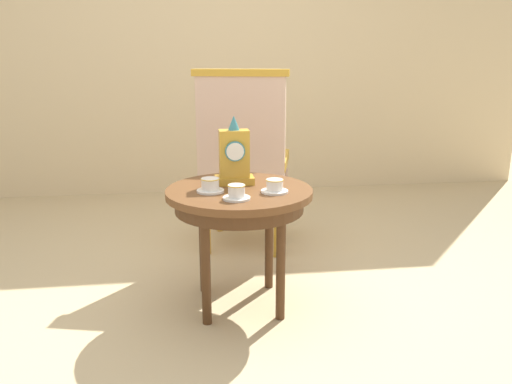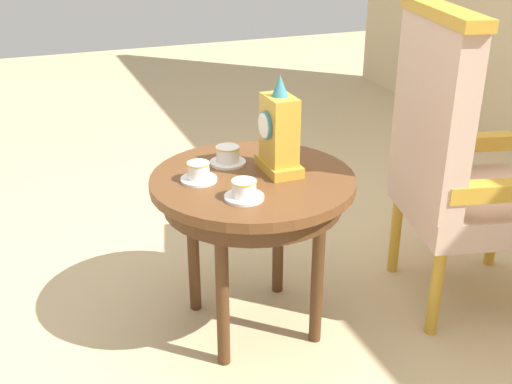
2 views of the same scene
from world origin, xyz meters
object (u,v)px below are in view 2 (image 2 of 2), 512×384
Objects in this scene: teacup_left at (228,156)px; teacup_center at (244,191)px; side_table at (253,196)px; mantel_clock at (279,134)px; armchair at (456,160)px; teacup_right at (199,173)px.

teacup_left reaches higher than teacup_center.
mantel_clock reaches higher than side_table.
side_table is at bearing 150.34° from teacup_center.
mantel_clock reaches higher than teacup_left.
teacup_center is 0.11× the size of armchair.
teacup_center is (0.29, -0.05, -0.00)m from teacup_left.
teacup_right is at bearing -99.39° from side_table.
teacup_left is at bearing 170.85° from teacup_center.
armchair is (0.12, 0.66, -0.15)m from mantel_clock.
armchair reaches higher than teacup_center.
teacup_left is 0.30m from teacup_center.
side_table is 0.18m from teacup_left.
mantel_clock reaches higher than teacup_right.
side_table is 2.09× the size of mantel_clock.
side_table is 0.23m from mantel_clock.
teacup_center is 0.38× the size of mantel_clock.
armchair is at bearing 82.05° from side_table.
teacup_left reaches higher than side_table.
mantel_clock is at bearing -100.27° from armchair.
side_table is 5.72× the size of teacup_right.
teacup_right is 0.36× the size of mantel_clock.
armchair reaches higher than side_table.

